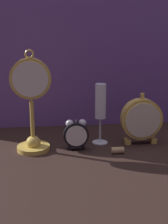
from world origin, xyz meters
The scene contains 7 objects.
ground_plane centered at (0.00, 0.00, 0.00)m, with size 4.00×4.00×0.00m, color black.
fabric_backdrop_drape centered at (0.00, 0.33, 0.30)m, with size 1.21×0.01×0.60m, color #6B478E.
pocket_watch_on_stand centered at (-0.18, 0.05, 0.14)m, with size 0.14×0.11×0.34m.
alarm_clock_twin_bell centered at (-0.03, 0.04, 0.06)m, with size 0.09×0.03×0.11m.
mantel_clock_silver centered at (0.21, 0.08, 0.09)m, with size 0.15×0.04×0.19m.
champagne_flute centered at (0.06, 0.10, 0.14)m, with size 0.06×0.06×0.22m.
wine_cork centered at (0.10, -0.01, 0.01)m, with size 0.02×0.02×0.04m, color tan.
Camera 1 is at (-0.11, -0.97, 0.41)m, focal length 50.00 mm.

